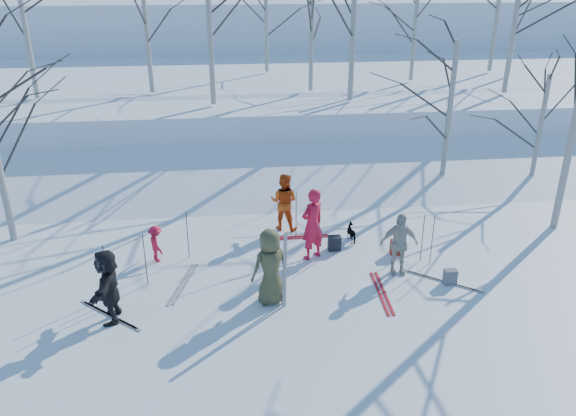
{
  "coord_description": "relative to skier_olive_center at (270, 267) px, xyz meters",
  "views": [
    {
      "loc": [
        -1.48,
        -11.77,
        7.09
      ],
      "look_at": [
        0.0,
        1.5,
        1.3
      ],
      "focal_mm": 35.0,
      "sensor_mm": 36.0,
      "label": 1
    }
  ],
  "objects": [
    {
      "name": "birch_plateau_g",
      "position": [
        12.47,
        16.5,
        4.4
      ],
      "size": [
        4.95,
        4.95,
        6.21
      ],
      "primitive_type": null,
      "color": "silver",
      "rests_on": "snow_plateau"
    },
    {
      "name": "backpack_red",
      "position": [
        3.52,
        1.91,
        -0.69
      ],
      "size": [
        0.32,
        0.22,
        0.42
      ],
      "primitive_type": "cube",
      "color": "maroon",
      "rests_on": "ground"
    },
    {
      "name": "ski_pole_f",
      "position": [
        0.99,
        3.26,
        -0.23
      ],
      "size": [
        0.02,
        0.02,
        1.34
      ],
      "primitive_type": "cylinder",
      "color": "black",
      "rests_on": "ground"
    },
    {
      "name": "ski_pole_h",
      "position": [
        -1.97,
        2.34,
        -0.23
      ],
      "size": [
        0.02,
        0.02,
        1.34
      ],
      "primitive_type": "cylinder",
      "color": "black",
      "rests_on": "ground"
    },
    {
      "name": "ski_pole_e",
      "position": [
        4.23,
        1.3,
        -0.23
      ],
      "size": [
        0.02,
        0.02,
        1.34
      ],
      "primitive_type": "cylinder",
      "color": "black",
      "rests_on": "ground"
    },
    {
      "name": "ski_pole_a",
      "position": [
        -3.71,
        0.61,
        -0.23
      ],
      "size": [
        0.02,
        0.02,
        1.34
      ],
      "primitive_type": "cylinder",
      "color": "black",
      "rests_on": "ground"
    },
    {
      "name": "birch_plateau_i",
      "position": [
        2.78,
        12.69,
        3.91
      ],
      "size": [
        4.26,
        4.26,
        5.22
      ],
      "primitive_type": null,
      "color": "silver",
      "rests_on": "snow_plateau"
    },
    {
      "name": "backpack_grey",
      "position": [
        4.37,
        0.29,
        -0.71
      ],
      "size": [
        0.3,
        0.2,
        0.38
      ],
      "primitive_type": "cube",
      "color": "#5B5D63",
      "rests_on": "ground"
    },
    {
      "name": "ski_pair_d",
      "position": [
        4.24,
        0.41,
        -0.89
      ],
      "size": [
        2.05,
        2.1,
        0.02
      ],
      "primitive_type": null,
      "rotation": [
        0.0,
        0.0,
        0.9
      ],
      "color": "silver",
      "rests_on": "ground"
    },
    {
      "name": "ski_pair_c",
      "position": [
        -3.58,
        -0.19,
        -0.89
      ],
      "size": [
        2.09,
        2.1,
        0.02
      ],
      "primitive_type": null,
      "rotation": [
        0.0,
        0.0,
        0.85
      ],
      "color": "silver",
      "rests_on": "ground"
    },
    {
      "name": "skier_redor_behind",
      "position": [
        0.71,
        3.83,
        -0.05
      ],
      "size": [
        1.01,
        0.91,
        1.69
      ],
      "primitive_type": "imported",
      "rotation": [
        0.0,
        0.0,
        2.74
      ],
      "color": "#D24810",
      "rests_on": "ground"
    },
    {
      "name": "ski_pole_g",
      "position": [
        4.03,
        1.46,
        -0.23
      ],
      "size": [
        0.02,
        0.02,
        1.34
      ],
      "primitive_type": "cylinder",
      "color": "black",
      "rests_on": "ground"
    },
    {
      "name": "snow_ramp",
      "position": [
        0.66,
        7.83,
        -0.75
      ],
      "size": [
        70.0,
        9.49,
        4.12
      ],
      "primitive_type": "cube",
      "rotation": [
        0.3,
        0.0,
        0.0
      ],
      "color": "white",
      "rests_on": "ground"
    },
    {
      "name": "far_hill",
      "position": [
        0.66,
        38.83,
        1.1
      ],
      "size": [
        90.0,
        30.0,
        6.0
      ],
      "primitive_type": "cube",
      "color": "white",
      "rests_on": "ground"
    },
    {
      "name": "ski_pair_e",
      "position": [
        2.63,
        0.05,
        -0.89
      ],
      "size": [
        0.34,
        1.92,
        0.02
      ],
      "primitive_type": null,
      "rotation": [
        0.0,
        0.0,
        -0.04
      ],
      "color": "#AD1821",
      "rests_on": "ground"
    },
    {
      "name": "upright_ski_right",
      "position": [
        0.29,
        -0.22,
        0.05
      ],
      "size": [
        0.11,
        0.23,
        1.89
      ],
      "primitive_type": "cube",
      "rotation": [
        0.1,
        0.0,
        0.19
      ],
      "color": "silver",
      "rests_on": "ground"
    },
    {
      "name": "birch_plateau_a",
      "position": [
        -3.89,
        13.13,
        4.16
      ],
      "size": [
        4.6,
        4.6,
        5.72
      ],
      "primitive_type": null,
      "color": "silver",
      "rests_on": "snow_plateau"
    },
    {
      "name": "ski_pole_d",
      "position": [
        -3.52,
        0.24,
        -0.23
      ],
      "size": [
        0.02,
        0.02,
        1.34
      ],
      "primitive_type": "cylinder",
      "color": "black",
      "rests_on": "ground"
    },
    {
      "name": "dog",
      "position": [
        2.52,
        2.81,
        -0.66
      ],
      "size": [
        0.39,
        0.62,
        0.49
      ],
      "primitive_type": "imported",
      "rotation": [
        0.0,
        0.0,
        3.38
      ],
      "color": "black",
      "rests_on": "ground"
    },
    {
      "name": "skier_olive_center",
      "position": [
        0.0,
        0.0,
        0.0
      ],
      "size": [
        1.03,
        0.86,
        1.8
      ],
      "primitive_type": "imported",
      "rotation": [
        0.0,
        0.0,
        3.53
      ],
      "color": "#444429",
      "rests_on": "ground"
    },
    {
      "name": "skier_cream_east",
      "position": [
        3.25,
        0.96,
        -0.1
      ],
      "size": [
        0.95,
        0.41,
        1.61
      ],
      "primitive_type": "imported",
      "rotation": [
        0.0,
        0.0,
        -0.02
      ],
      "color": "beige",
      "rests_on": "ground"
    },
    {
      "name": "skier_red_north",
      "position": [
        1.25,
        1.98,
        0.06
      ],
      "size": [
        0.84,
        0.77,
        1.93
      ],
      "primitive_type": "imported",
      "rotation": [
        0.0,
        0.0,
        3.72
      ],
      "color": "red",
      "rests_on": "ground"
    },
    {
      "name": "skier_red_seated",
      "position": [
        -2.78,
        2.25,
        -0.41
      ],
      "size": [
        0.6,
        0.73,
        0.99
      ],
      "primitive_type": "imported",
      "rotation": [
        0.0,
        0.0,
        2.01
      ],
      "color": "red",
      "rests_on": "ground"
    },
    {
      "name": "birch_plateau_j",
      "position": [
        12.8,
        15.19,
        4.0
      ],
      "size": [
        4.38,
        4.38,
        5.4
      ],
      "primitive_type": null,
      "color": "silver",
      "rests_on": "snow_plateau"
    },
    {
      "name": "birch_plateau_f",
      "position": [
        -1.3,
        10.62,
        4.76
      ],
      "size": [
        5.45,
        5.45,
        6.93
      ],
      "primitive_type": null,
      "color": "silver",
      "rests_on": "snow_plateau"
    },
    {
      "name": "ground",
      "position": [
        0.66,
        0.83,
        -0.9
      ],
      "size": [
        120.0,
        120.0,
        0.0
      ],
      "primitive_type": "plane",
      "color": "white",
      "rests_on": "ground"
    },
    {
      "name": "backpack_dark",
      "position": [
        1.92,
        2.33,
        -0.7
      ],
      "size": [
        0.34,
        0.24,
        0.4
      ],
      "primitive_type": "cube",
      "color": "black",
      "rests_on": "ground"
    },
    {
      "name": "birch_plateau_b",
      "position": [
        10.79,
        11.4,
        4.59
      ],
      "size": [
        5.21,
        5.21,
        6.58
      ],
      "primitive_type": null,
      "color": "silver",
      "rests_on": "snow_plateau"
    },
    {
      "name": "birch_edge_c",
      "position": [
        9.61,
        6.3,
        1.04
      ],
      "size": [
        3.31,
        3.31,
        3.87
      ],
      "primitive_type": null,
      "color": "silver",
      "rests_on": "ground"
    },
    {
      "name": "birch_plateau_d",
      "position": [
        1.29,
        17.56,
        3.71
      ],
      "size": [
        3.98,
        3.98,
        4.82
      ],
      "primitive_type": null,
      "color": "silver",
      "rests_on": "snow_plateau"
    },
    {
      "name": "skier_grey_west",
      "position": [
        -3.48,
        -0.32,
        -0.06
      ],
      "size": [
        0.49,
        1.55,
        1.67
      ],
      "primitive_type": "imported",
      "rotation": [
        0.0,
        0.0,
        4.71
      ],
      "color": "black",
      "rests_on": "ground"
    },
    {
      "name": "birch_plateau_e",
      "position": [
        7.75,
        14.53,
        3.59
      ],
      "size": [
        3.8,
        3.8,
        4.57
      ],
      "primitive_type": null,
      "color": "silver",
      "rests_on": "snow_plateau"
    },
    {
      "name": "ski_pair_a",
      "position": [
        -2.04,
        0.98,
        -0.89
      ],
      "size": [
        1.13,
        2.0,
        0.02
      ],
      "primitive_type": null,
      "rotation": [
        0.0,
        0.0,
        -0.26
      ],
      "color": "silver",
      "rests_on": "ground"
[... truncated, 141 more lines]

